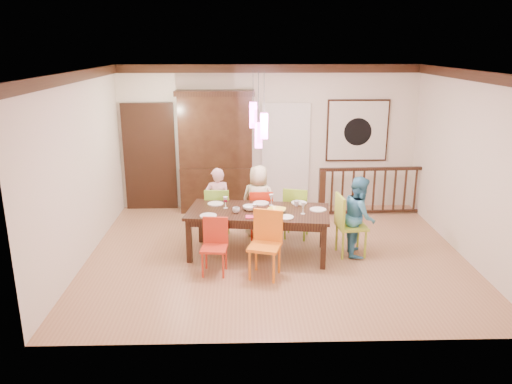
{
  "coord_description": "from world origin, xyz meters",
  "views": [
    {
      "loc": [
        -0.53,
        -7.47,
        3.27
      ],
      "look_at": [
        -0.31,
        0.25,
        0.98
      ],
      "focal_mm": 35.0,
      "sensor_mm": 36.0,
      "label": 1
    }
  ],
  "objects_px": {
    "china_hutch": "(216,152)",
    "person_far_left": "(218,203)",
    "person_far_mid": "(259,201)",
    "dining_table": "(258,215)",
    "balustrade": "(374,190)",
    "chair_end_right": "(352,221)",
    "chair_far_left": "(218,209)",
    "person_end_right": "(359,216)"
  },
  "relations": [
    {
      "from": "person_far_left",
      "to": "person_end_right",
      "type": "bearing_deg",
      "value": 153.86
    },
    {
      "from": "chair_far_left",
      "to": "person_far_left",
      "type": "bearing_deg",
      "value": -82.07
    },
    {
      "from": "chair_far_left",
      "to": "balustrade",
      "type": "distance_m",
      "value": 3.26
    },
    {
      "from": "balustrade",
      "to": "person_end_right",
      "type": "height_order",
      "value": "person_end_right"
    },
    {
      "from": "chair_far_left",
      "to": "person_far_mid",
      "type": "xyz_separation_m",
      "value": [
        0.71,
        0.07,
        0.11
      ]
    },
    {
      "from": "dining_table",
      "to": "balustrade",
      "type": "distance_m",
      "value": 3.06
    },
    {
      "from": "chair_far_left",
      "to": "person_far_left",
      "type": "relative_size",
      "value": 0.74
    },
    {
      "from": "chair_far_left",
      "to": "chair_end_right",
      "type": "distance_m",
      "value": 2.31
    },
    {
      "from": "person_far_mid",
      "to": "person_end_right",
      "type": "xyz_separation_m",
      "value": [
        1.58,
        -0.84,
        0.0
      ]
    },
    {
      "from": "china_hutch",
      "to": "person_far_mid",
      "type": "height_order",
      "value": "china_hutch"
    },
    {
      "from": "china_hutch",
      "to": "person_far_left",
      "type": "bearing_deg",
      "value": -86.67
    },
    {
      "from": "chair_end_right",
      "to": "person_end_right",
      "type": "xyz_separation_m",
      "value": [
        0.12,
        0.03,
        0.07
      ]
    },
    {
      "from": "dining_table",
      "to": "person_far_mid",
      "type": "relative_size",
      "value": 1.83
    },
    {
      "from": "dining_table",
      "to": "chair_end_right",
      "type": "xyz_separation_m",
      "value": [
        1.49,
        -0.04,
        -0.1
      ]
    },
    {
      "from": "chair_far_left",
      "to": "person_end_right",
      "type": "xyz_separation_m",
      "value": [
        2.29,
        -0.76,
        0.12
      ]
    },
    {
      "from": "china_hutch",
      "to": "chair_far_left",
      "type": "bearing_deg",
      "value": -86.6
    },
    {
      "from": "person_far_left",
      "to": "person_end_right",
      "type": "relative_size",
      "value": 0.97
    },
    {
      "from": "dining_table",
      "to": "chair_end_right",
      "type": "height_order",
      "value": "chair_end_right"
    },
    {
      "from": "dining_table",
      "to": "person_far_mid",
      "type": "xyz_separation_m",
      "value": [
        0.03,
        0.83,
        -0.03
      ]
    },
    {
      "from": "chair_end_right",
      "to": "china_hutch",
      "type": "bearing_deg",
      "value": 38.9
    },
    {
      "from": "person_far_left",
      "to": "person_far_mid",
      "type": "bearing_deg",
      "value": 175.51
    },
    {
      "from": "person_far_left",
      "to": "person_end_right",
      "type": "xyz_separation_m",
      "value": [
        2.3,
        -0.81,
        0.02
      ]
    },
    {
      "from": "person_far_mid",
      "to": "person_end_right",
      "type": "relative_size",
      "value": 0.99
    },
    {
      "from": "dining_table",
      "to": "person_far_mid",
      "type": "bearing_deg",
      "value": 96.1
    },
    {
      "from": "china_hutch",
      "to": "balustrade",
      "type": "xyz_separation_m",
      "value": [
        3.13,
        -0.35,
        -0.71
      ]
    },
    {
      "from": "chair_far_left",
      "to": "chair_end_right",
      "type": "relative_size",
      "value": 0.92
    },
    {
      "from": "china_hutch",
      "to": "person_end_right",
      "type": "distance_m",
      "value": 3.36
    },
    {
      "from": "chair_end_right",
      "to": "person_far_mid",
      "type": "height_order",
      "value": "person_far_mid"
    },
    {
      "from": "dining_table",
      "to": "chair_end_right",
      "type": "relative_size",
      "value": 2.35
    },
    {
      "from": "balustrade",
      "to": "person_end_right",
      "type": "distance_m",
      "value": 2.09
    },
    {
      "from": "chair_far_left",
      "to": "balustrade",
      "type": "xyz_separation_m",
      "value": [
        3.04,
        1.19,
        -0.03
      ]
    },
    {
      "from": "dining_table",
      "to": "balustrade",
      "type": "relative_size",
      "value": 1.06
    },
    {
      "from": "person_end_right",
      "to": "chair_far_left",
      "type": "bearing_deg",
      "value": 77.88
    },
    {
      "from": "chair_far_left",
      "to": "china_hutch",
      "type": "relative_size",
      "value": 0.38
    },
    {
      "from": "dining_table",
      "to": "person_far_left",
      "type": "bearing_deg",
      "value": 138.54
    },
    {
      "from": "dining_table",
      "to": "china_hutch",
      "type": "xyz_separation_m",
      "value": [
        -0.77,
        2.29,
        0.54
      ]
    },
    {
      "from": "china_hutch",
      "to": "person_far_left",
      "type": "relative_size",
      "value": 1.94
    },
    {
      "from": "balustrade",
      "to": "person_far_left",
      "type": "bearing_deg",
      "value": -161.49
    },
    {
      "from": "chair_far_left",
      "to": "person_far_mid",
      "type": "bearing_deg",
      "value": -171.72
    },
    {
      "from": "dining_table",
      "to": "chair_end_right",
      "type": "bearing_deg",
      "value": 6.68
    },
    {
      "from": "chair_end_right",
      "to": "person_far_left",
      "type": "height_order",
      "value": "person_far_left"
    },
    {
      "from": "chair_end_right",
      "to": "person_far_mid",
      "type": "relative_size",
      "value": 0.78
    }
  ]
}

